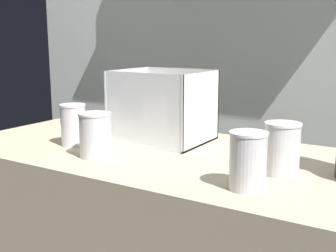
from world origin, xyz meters
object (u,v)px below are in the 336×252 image
at_px(juice_cup_carrot_far_left, 73,127).
at_px(juice_cup_orange_middle, 248,165).
at_px(juice_cup_carrot_right, 282,152).
at_px(juice_cup_carrot_left, 95,137).
at_px(carrot_display_bin, 162,119).

distance_m(juice_cup_carrot_far_left, juice_cup_orange_middle, 0.64).
height_order(juice_cup_carrot_far_left, juice_cup_carrot_right, same).
distance_m(juice_cup_carrot_left, juice_cup_carrot_right, 0.53).
height_order(juice_cup_carrot_left, juice_cup_carrot_right, juice_cup_carrot_right).
xyz_separation_m(juice_cup_carrot_far_left, juice_cup_carrot_right, (0.67, 0.05, -0.00)).
bearing_deg(juice_cup_carrot_left, juice_cup_carrot_far_left, 155.43).
bearing_deg(juice_cup_carrot_right, carrot_display_bin, 160.67).
distance_m(carrot_display_bin, juice_cup_carrot_right, 0.49).
xyz_separation_m(juice_cup_carrot_far_left, juice_cup_carrot_left, (0.15, -0.07, -0.00)).
bearing_deg(juice_cup_orange_middle, juice_cup_carrot_left, 176.48).
height_order(carrot_display_bin, juice_cup_carrot_left, carrot_display_bin).
relative_size(carrot_display_bin, juice_cup_carrot_left, 2.27).
bearing_deg(juice_cup_carrot_left, carrot_display_bin, 79.77).
xyz_separation_m(carrot_display_bin, juice_cup_carrot_left, (-0.05, -0.28, -0.01)).
relative_size(juice_cup_carrot_left, juice_cup_carrot_right, 0.98).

